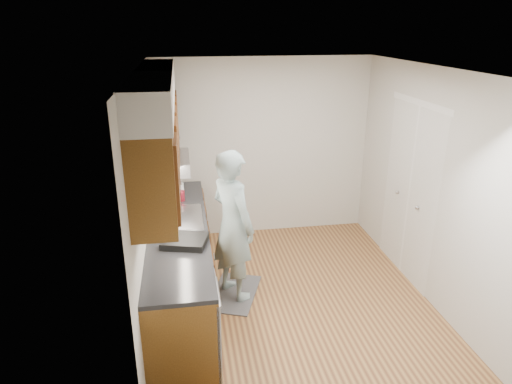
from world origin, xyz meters
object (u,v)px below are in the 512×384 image
person (233,216)px  soap_bottle_a (180,188)px  soap_bottle_b (178,190)px  soda_can (182,196)px  dish_rack (185,241)px  soap_bottle_c (170,189)px

person → soap_bottle_a: bearing=8.0°
person → soap_bottle_b: size_ratio=9.72×
soda_can → dish_rack: (0.02, -1.14, -0.03)m
person → soap_bottle_a: person is taller
soap_bottle_b → soda_can: 0.12m
person → soap_bottle_a: size_ratio=6.87×
soap_bottle_c → dish_rack: soap_bottle_c is taller
soap_bottle_c → soda_can: (0.14, -0.19, -0.02)m
person → soap_bottle_a: 0.88m
soap_bottle_a → soap_bottle_b: bearing=124.2°
soap_bottle_b → soap_bottle_c: bearing=138.8°
soap_bottle_b → soap_bottle_c: 0.12m
soap_bottle_c → dish_rack: size_ratio=0.40×
person → soda_can: bearing=10.3°
soap_bottle_a → soda_can: soap_bottle_a is taller
soap_bottle_b → soap_bottle_a: bearing=-55.8°
soap_bottle_c → soda_can: 0.24m
soap_bottle_c → soap_bottle_b: bearing=-41.2°
soap_bottle_b → soda_can: size_ratio=1.60×
soap_bottle_a → soap_bottle_c: soap_bottle_a is taller
person → soap_bottle_c: bearing=9.0°
person → soap_bottle_b: bearing=7.8°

